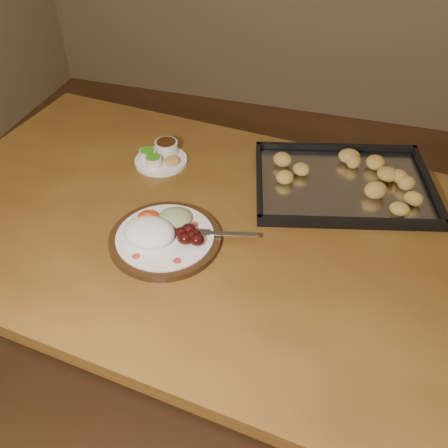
% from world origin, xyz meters
% --- Properties ---
extents(ground, '(4.00, 4.00, 0.00)m').
position_xyz_m(ground, '(0.00, 0.00, 0.00)').
color(ground, brown).
rests_on(ground, ground).
extents(dining_table, '(1.59, 1.05, 0.75)m').
position_xyz_m(dining_table, '(-0.30, -0.03, 0.65)').
color(dining_table, brown).
rests_on(dining_table, ground).
extents(dinner_plate, '(0.35, 0.27, 0.06)m').
position_xyz_m(dinner_plate, '(-0.38, -0.12, 0.77)').
color(dinner_plate, '#321D0E').
rests_on(dinner_plate, dining_table).
extents(condiment_saucer, '(0.15, 0.15, 0.05)m').
position_xyz_m(condiment_saucer, '(-0.51, 0.19, 0.77)').
color(condiment_saucer, white).
rests_on(condiment_saucer, dining_table).
extents(baking_tray, '(0.54, 0.45, 0.05)m').
position_xyz_m(baking_tray, '(0.01, 0.22, 0.77)').
color(baking_tray, black).
rests_on(baking_tray, dining_table).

